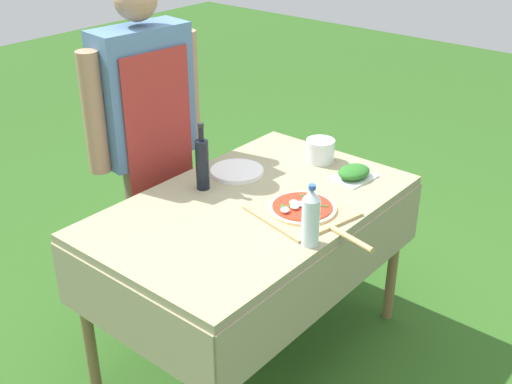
% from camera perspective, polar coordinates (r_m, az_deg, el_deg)
% --- Properties ---
extents(ground_plane, '(12.00, 12.00, 0.00)m').
position_cam_1_polar(ground_plane, '(3.11, -0.35, -13.78)').
color(ground_plane, '#2D5B1E').
extents(prep_table, '(1.38, 0.87, 0.78)m').
position_cam_1_polar(prep_table, '(2.71, -0.39, -2.71)').
color(prep_table, gray).
rests_on(prep_table, ground).
extents(person_cook, '(0.61, 0.24, 1.62)m').
position_cam_1_polar(person_cook, '(3.01, -9.71, 5.74)').
color(person_cook, '#70604C').
rests_on(person_cook, ground).
extents(pizza_on_peel, '(0.41, 0.58, 0.05)m').
position_cam_1_polar(pizza_on_peel, '(2.59, 4.27, -1.64)').
color(pizza_on_peel, tan).
rests_on(pizza_on_peel, prep_table).
extents(oil_bottle, '(0.06, 0.06, 0.30)m').
position_cam_1_polar(oil_bottle, '(2.74, -4.80, 2.58)').
color(oil_bottle, black).
rests_on(oil_bottle, prep_table).
extents(water_bottle, '(0.07, 0.07, 0.24)m').
position_cam_1_polar(water_bottle, '(2.34, 4.89, -2.21)').
color(water_bottle, silver).
rests_on(water_bottle, prep_table).
extents(herb_container, '(0.21, 0.17, 0.06)m').
position_cam_1_polar(herb_container, '(2.89, 8.69, 1.72)').
color(herb_container, silver).
rests_on(herb_container, prep_table).
extents(mixing_tub, '(0.14, 0.14, 0.11)m').
position_cam_1_polar(mixing_tub, '(3.03, 5.72, 3.68)').
color(mixing_tub, silver).
rests_on(mixing_tub, prep_table).
extents(plate_stack, '(0.24, 0.24, 0.02)m').
position_cam_1_polar(plate_stack, '(2.91, -1.71, 1.84)').
color(plate_stack, white).
rests_on(plate_stack, prep_table).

